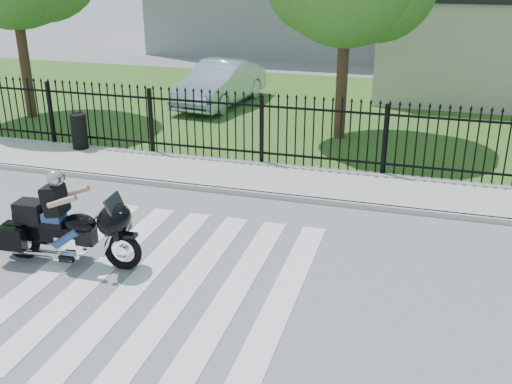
# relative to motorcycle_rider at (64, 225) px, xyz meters

# --- Properties ---
(ground) EXTENTS (120.00, 120.00, 0.00)m
(ground) POSITION_rel_motorcycle_rider_xyz_m (1.89, -0.21, -0.71)
(ground) COLOR slate
(ground) RESTS_ON ground
(crosswalk) EXTENTS (5.00, 5.50, 0.01)m
(crosswalk) POSITION_rel_motorcycle_rider_xyz_m (1.89, -0.21, -0.71)
(crosswalk) COLOR silver
(crosswalk) RESTS_ON ground
(sidewalk) EXTENTS (40.00, 2.00, 0.12)m
(sidewalk) POSITION_rel_motorcycle_rider_xyz_m (1.89, 4.79, -0.65)
(sidewalk) COLOR #ADAAA3
(sidewalk) RESTS_ON ground
(curb) EXTENTS (40.00, 0.12, 0.12)m
(curb) POSITION_rel_motorcycle_rider_xyz_m (1.89, 3.79, -0.65)
(curb) COLOR #ADAAA3
(curb) RESTS_ON ground
(grass_strip) EXTENTS (40.00, 12.00, 0.02)m
(grass_strip) POSITION_rel_motorcycle_rider_xyz_m (1.89, 11.79, -0.70)
(grass_strip) COLOR #376021
(grass_strip) RESTS_ON ground
(iron_fence) EXTENTS (26.00, 0.04, 1.80)m
(iron_fence) POSITION_rel_motorcycle_rider_xyz_m (1.89, 5.79, 0.19)
(iron_fence) COLOR black
(iron_fence) RESTS_ON ground
(motorcycle_rider) EXTENTS (2.64, 0.89, 1.75)m
(motorcycle_rider) POSITION_rel_motorcycle_rider_xyz_m (0.00, 0.00, 0.00)
(motorcycle_rider) COLOR black
(motorcycle_rider) RESTS_ON ground
(parked_car) EXTENTS (2.14, 4.72, 1.50)m
(parked_car) POSITION_rel_motorcycle_rider_xyz_m (-1.23, 11.57, 0.06)
(parked_car) COLOR #A3B6CD
(parked_car) RESTS_ON grass_strip
(litter_bin) EXTENTS (0.51, 0.51, 0.93)m
(litter_bin) POSITION_rel_motorcycle_rider_xyz_m (-3.09, 5.49, -0.13)
(litter_bin) COLOR black
(litter_bin) RESTS_ON sidewalk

